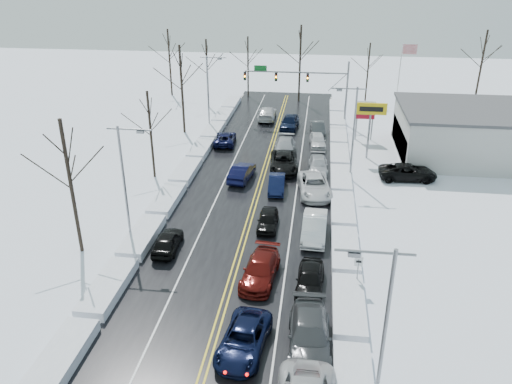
# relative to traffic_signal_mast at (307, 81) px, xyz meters

# --- Properties ---
(ground) EXTENTS (160.00, 160.00, 0.00)m
(ground) POSITION_rel_traffic_signal_mast_xyz_m (-3.45, -27.99, -5.48)
(ground) COLOR silver
(ground) RESTS_ON ground
(road_surface) EXTENTS (14.00, 84.00, 0.01)m
(road_surface) POSITION_rel_traffic_signal_mast_xyz_m (-3.45, -25.99, -5.47)
(road_surface) COLOR black
(road_surface) RESTS_ON ground
(snow_bank_left) EXTENTS (1.94, 72.00, 0.69)m
(snow_bank_left) POSITION_rel_traffic_signal_mast_xyz_m (-11.05, -25.99, -5.48)
(snow_bank_left) COLOR silver
(snow_bank_left) RESTS_ON ground
(snow_bank_right) EXTENTS (1.94, 72.00, 0.69)m
(snow_bank_right) POSITION_rel_traffic_signal_mast_xyz_m (4.15, -25.99, -5.48)
(snow_bank_right) COLOR silver
(snow_bank_right) RESTS_ON ground
(traffic_signal_mast) EXTENTS (13.28, 0.39, 8.00)m
(traffic_signal_mast) POSITION_rel_traffic_signal_mast_xyz_m (0.00, 0.00, 0.00)
(traffic_signal_mast) COLOR slate
(traffic_signal_mast) RESTS_ON ground
(tires_plus_sign) EXTENTS (3.20, 0.34, 6.00)m
(tires_plus_sign) POSITION_rel_traffic_signal_mast_xyz_m (7.05, -12.00, -0.49)
(tires_plus_sign) COLOR slate
(tires_plus_sign) RESTS_ON ground
(used_vehicles_sign) EXTENTS (2.20, 0.22, 4.65)m
(used_vehicles_sign) POSITION_rel_traffic_signal_mast_xyz_m (7.05, -5.99, -2.16)
(used_vehicles_sign) COLOR slate
(used_vehicles_sign) RESTS_ON ground
(speed_limit_sign) EXTENTS (0.55, 0.09, 2.35)m
(speed_limit_sign) POSITION_rel_traffic_signal_mast_xyz_m (4.75, -35.99, -3.84)
(speed_limit_sign) COLOR slate
(speed_limit_sign) RESTS_ON ground
(flagpole) EXTENTS (1.87, 1.20, 10.00)m
(flagpole) POSITION_rel_traffic_signal_mast_xyz_m (11.72, 2.01, 0.45)
(flagpole) COLOR silver
(flagpole) RESTS_ON ground
(dealership_building) EXTENTS (20.40, 12.40, 5.30)m
(dealership_building) POSITION_rel_traffic_signal_mast_xyz_m (20.53, -9.99, -2.82)
(dealership_building) COLOR #B2B1AD
(dealership_building) RESTS_ON ground
(streetlight_se) EXTENTS (3.20, 0.25, 9.00)m
(streetlight_se) POSITION_rel_traffic_signal_mast_xyz_m (4.85, -45.99, -0.17)
(streetlight_se) COLOR slate
(streetlight_se) RESTS_ON ground
(streetlight_ne) EXTENTS (3.20, 0.25, 9.00)m
(streetlight_ne) POSITION_rel_traffic_signal_mast_xyz_m (4.85, -17.99, -0.17)
(streetlight_ne) COLOR slate
(streetlight_ne) RESTS_ON ground
(streetlight_sw) EXTENTS (3.20, 0.25, 9.00)m
(streetlight_sw) POSITION_rel_traffic_signal_mast_xyz_m (-11.74, -31.99, -0.17)
(streetlight_sw) COLOR slate
(streetlight_sw) RESTS_ON ground
(streetlight_nw) EXTENTS (3.20, 0.25, 9.00)m
(streetlight_nw) POSITION_rel_traffic_signal_mast_xyz_m (-11.74, -3.99, -0.17)
(streetlight_nw) COLOR slate
(streetlight_nw) RESTS_ON ground
(tree_left_b) EXTENTS (4.00, 4.00, 10.00)m
(tree_left_b) POSITION_rel_traffic_signal_mast_xyz_m (-14.95, -33.99, 1.51)
(tree_left_b) COLOR #2D231C
(tree_left_b) RESTS_ON ground
(tree_left_c) EXTENTS (3.40, 3.40, 8.50)m
(tree_left_c) POSITION_rel_traffic_signal_mast_xyz_m (-13.95, -19.99, 0.46)
(tree_left_c) COLOR #2D231C
(tree_left_c) RESTS_ON ground
(tree_left_d) EXTENTS (4.20, 4.20, 10.50)m
(tree_left_d) POSITION_rel_traffic_signal_mast_xyz_m (-14.65, -5.99, 1.86)
(tree_left_d) COLOR #2D231C
(tree_left_d) RESTS_ON ground
(tree_left_e) EXTENTS (3.80, 3.80, 9.50)m
(tree_left_e) POSITION_rel_traffic_signal_mast_xyz_m (-14.25, 6.01, 1.16)
(tree_left_e) COLOR #2D231C
(tree_left_e) RESTS_ON ground
(tree_far_a) EXTENTS (4.00, 4.00, 10.00)m
(tree_far_a) POSITION_rel_traffic_signal_mast_xyz_m (-21.45, 12.01, 1.51)
(tree_far_a) COLOR #2D231C
(tree_far_a) RESTS_ON ground
(tree_far_b) EXTENTS (3.60, 3.60, 9.00)m
(tree_far_b) POSITION_rel_traffic_signal_mast_xyz_m (-9.45, 13.01, 0.81)
(tree_far_b) COLOR #2D231C
(tree_far_b) RESTS_ON ground
(tree_far_c) EXTENTS (4.40, 4.40, 11.00)m
(tree_far_c) POSITION_rel_traffic_signal_mast_xyz_m (-1.45, 11.01, 2.21)
(tree_far_c) COLOR #2D231C
(tree_far_c) RESTS_ON ground
(tree_far_d) EXTENTS (3.40, 3.40, 8.50)m
(tree_far_d) POSITION_rel_traffic_signal_mast_xyz_m (8.55, 12.51, 0.46)
(tree_far_d) COLOR #2D231C
(tree_far_d) RESTS_ON ground
(tree_far_e) EXTENTS (4.20, 4.20, 10.50)m
(tree_far_e) POSITION_rel_traffic_signal_mast_xyz_m (24.55, 13.01, 1.86)
(tree_far_e) COLOR #2D231C
(tree_far_e) RESTS_ON ground
(queued_car_2) EXTENTS (2.90, 5.29, 1.40)m
(queued_car_2) POSITION_rel_traffic_signal_mast_xyz_m (-1.64, -42.58, -5.48)
(queued_car_2) COLOR black
(queued_car_2) RESTS_ON ground
(queued_car_3) EXTENTS (2.57, 5.32, 1.49)m
(queued_car_3) POSITION_rel_traffic_signal_mast_xyz_m (-1.55, -35.88, -5.48)
(queued_car_3) COLOR #520E0A
(queued_car_3) RESTS_ON ground
(queued_car_4) EXTENTS (1.60, 3.89, 1.32)m
(queued_car_4) POSITION_rel_traffic_signal_mast_xyz_m (-1.82, -28.75, -5.48)
(queued_car_4) COLOR black
(queued_car_4) RESTS_ON ground
(queued_car_5) EXTENTS (1.66, 4.23, 1.37)m
(queued_car_5) POSITION_rel_traffic_signal_mast_xyz_m (-1.77, -21.68, -5.48)
(queued_car_5) COLOR black
(queued_car_5) RESTS_ON ground
(queued_car_6) EXTENTS (3.21, 6.11, 1.64)m
(queued_car_6) POSITION_rel_traffic_signal_mast_xyz_m (-1.53, -16.49, -5.48)
(queued_car_6) COLOR black
(queued_car_6) RESTS_ON ground
(queued_car_7) EXTENTS (2.36, 5.54, 1.59)m
(queued_car_7) POSITION_rel_traffic_signal_mast_xyz_m (-1.79, -12.03, -5.48)
(queued_car_7) COLOR #A0A3A8
(queued_car_7) RESTS_ON ground
(queued_car_8) EXTENTS (2.38, 5.17, 1.72)m
(queued_car_8) POSITION_rel_traffic_signal_mast_xyz_m (-1.88, -2.93, -5.48)
(queued_car_8) COLOR black
(queued_car_8) RESTS_ON ground
(queued_car_11) EXTENTS (2.56, 5.78, 1.65)m
(queued_car_11) POSITION_rel_traffic_signal_mast_xyz_m (1.89, -41.89, -5.48)
(queued_car_11) COLOR #3F4144
(queued_car_11) RESTS_ON ground
(queued_car_12) EXTENTS (1.92, 4.41, 1.48)m
(queued_car_12) POSITION_rel_traffic_signal_mast_xyz_m (1.75, -36.48, -5.48)
(queued_car_12) COLOR black
(queued_car_12) RESTS_ON ground
(queued_car_13) EXTENTS (1.95, 5.19, 1.69)m
(queued_car_13) POSITION_rel_traffic_signal_mast_xyz_m (1.87, -29.76, -5.48)
(queued_car_13) COLOR silver
(queued_car_13) RESTS_ON ground
(queued_car_14) EXTENTS (3.51, 6.24, 1.65)m
(queued_car_14) POSITION_rel_traffic_signal_mast_xyz_m (1.67, -21.95, -5.48)
(queued_car_14) COLOR silver
(queued_car_14) RESTS_ON ground
(queued_car_15) EXTENTS (2.04, 4.67, 1.34)m
(queued_car_15) POSITION_rel_traffic_signal_mast_xyz_m (1.92, -16.41, -5.48)
(queued_car_15) COLOR #A9ACB2
(queued_car_15) RESTS_ON ground
(queued_car_16) EXTENTS (2.13, 4.49, 1.48)m
(queued_car_16) POSITION_rel_traffic_signal_mast_xyz_m (1.74, -9.22, -5.48)
(queued_car_16) COLOR silver
(queued_car_16) RESTS_ON ground
(queued_car_17) EXTENTS (2.01, 4.57, 1.46)m
(queued_car_17) POSITION_rel_traffic_signal_mast_xyz_m (1.66, -4.54, -5.48)
(queued_car_17) COLOR #3A3D3F
(queued_car_17) RESTS_ON ground
(oncoming_car_0) EXTENTS (2.26, 4.89, 1.55)m
(oncoming_car_0) POSITION_rel_traffic_signal_mast_xyz_m (-5.35, -19.56, -5.48)
(oncoming_car_0) COLOR black
(oncoming_car_0) RESTS_ON ground
(oncoming_car_1) EXTENTS (2.65, 5.08, 1.37)m
(oncoming_car_1) POSITION_rel_traffic_signal_mast_xyz_m (-8.86, -9.61, -5.48)
(oncoming_car_1) COLOR black
(oncoming_car_1) RESTS_ON ground
(oncoming_car_2) EXTENTS (2.44, 5.65, 1.62)m
(oncoming_car_2) POSITION_rel_traffic_signal_mast_xyz_m (-5.15, 0.91, -5.48)
(oncoming_car_2) COLOR silver
(oncoming_car_2) RESTS_ON ground
(oncoming_car_3) EXTENTS (1.77, 4.16, 1.40)m
(oncoming_car_3) POSITION_rel_traffic_signal_mast_xyz_m (-8.73, -33.03, -5.48)
(oncoming_car_3) COLOR black
(oncoming_car_3) RESTS_ON ground
(parked_car_0) EXTENTS (5.64, 2.86, 1.53)m
(parked_car_0) POSITION_rel_traffic_signal_mast_xyz_m (10.55, -17.43, -5.48)
(parked_car_0) COLOR black
(parked_car_0) RESTS_ON ground
(parked_car_1) EXTENTS (2.57, 5.22, 1.46)m
(parked_car_1) POSITION_rel_traffic_signal_mast_xyz_m (13.60, -11.10, -5.48)
(parked_car_1) COLOR black
(parked_car_1) RESTS_ON ground
(parked_car_2) EXTENTS (2.41, 4.80, 1.57)m
(parked_car_2) POSITION_rel_traffic_signal_mast_xyz_m (11.64, -5.74, -5.48)
(parked_car_2) COLOR black
(parked_car_2) RESTS_ON ground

